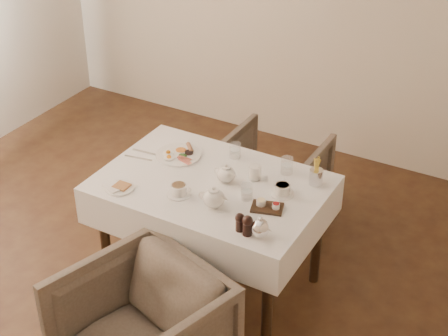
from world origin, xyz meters
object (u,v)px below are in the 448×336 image
breakfast_plate (179,154)px  teapot_centre (226,173)px  armchair_near (141,335)px  table (212,199)px  armchair_far (272,178)px

breakfast_plate → teapot_centre: bearing=-36.3°
armchair_near → table: bearing=112.7°
table → armchair_near: 0.91m
table → armchair_far: table is taller
armchair_near → armchair_far: size_ratio=1.11×
armchair_far → teapot_centre: size_ratio=4.63×
armchair_near → teapot_centre: (-0.01, 0.90, 0.47)m
armchair_near → armchair_far: bearing=110.2°
armchair_near → teapot_centre: teapot_centre is taller
table → breakfast_plate: bearing=153.1°
armchair_near → breakfast_plate: breakfast_plate is taller
table → breakfast_plate: 0.38m
breakfast_plate → armchair_far: bearing=46.1°
armchair_far → teapot_centre: 0.96m
teapot_centre → table: bearing=-147.2°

